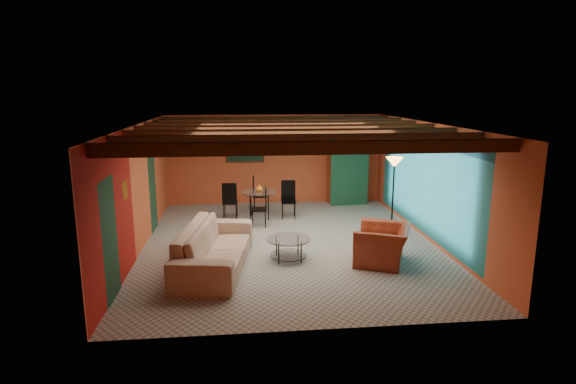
{
  "coord_description": "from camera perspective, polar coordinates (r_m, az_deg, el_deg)",
  "views": [
    {
      "loc": [
        -1.11,
        -10.21,
        3.43
      ],
      "look_at": [
        0.0,
        0.2,
        1.15
      ],
      "focal_mm": 29.42,
      "sensor_mm": 36.0,
      "label": 1
    }
  ],
  "objects": [
    {
      "name": "vase",
      "position": [
        12.67,
        -3.51,
        1.74
      ],
      "size": [
        0.2,
        0.2,
        0.2
      ],
      "primitive_type": "imported",
      "rotation": [
        0.0,
        0.0,
        -0.04
      ],
      "color": "orange",
      "rests_on": "dining_table"
    },
    {
      "name": "potted_plant",
      "position": [
        14.35,
        7.33,
        7.36
      ],
      "size": [
        0.52,
        0.49,
        0.47
      ],
      "primitive_type": "imported",
      "rotation": [
        0.0,
        0.0,
        -0.38
      ],
      "color": "#26661E",
      "rests_on": "armoire"
    },
    {
      "name": "armchair",
      "position": [
        9.72,
        11.35,
        -6.25
      ],
      "size": [
        1.4,
        1.48,
        0.76
      ],
      "primitive_type": "imported",
      "rotation": [
        0.0,
        0.0,
        -1.98
      ],
      "color": "maroon",
      "rests_on": "ground"
    },
    {
      "name": "floor_lamp",
      "position": [
        11.09,
        12.55,
        -0.82
      ],
      "size": [
        0.52,
        0.52,
        1.95
      ],
      "primitive_type": null,
      "rotation": [
        0.0,
        0.0,
        -0.41
      ],
      "color": "black",
      "rests_on": "ground"
    },
    {
      "name": "sofa",
      "position": [
        9.39,
        -8.84,
        -6.55
      ],
      "size": [
        1.56,
        3.04,
        0.85
      ],
      "primitive_type": "imported",
      "rotation": [
        0.0,
        0.0,
        1.42
      ],
      "color": "#A37F69",
      "rests_on": "ground"
    },
    {
      "name": "painting",
      "position": [
        14.29,
        -5.21,
        5.07
      ],
      "size": [
        1.05,
        0.03,
        0.65
      ],
      "primitive_type": "cube",
      "color": "black",
      "rests_on": "wall_back"
    },
    {
      "name": "room",
      "position": [
        10.44,
        0.05,
        6.4
      ],
      "size": [
        6.52,
        8.01,
        2.71
      ],
      "color": "gray",
      "rests_on": "ground"
    },
    {
      "name": "coffee_table",
      "position": [
        9.74,
        0.07,
        -6.89
      ],
      "size": [
        0.92,
        0.92,
        0.46
      ],
      "primitive_type": null,
      "rotation": [
        0.0,
        0.0,
        0.02
      ],
      "color": "white",
      "rests_on": "ground"
    },
    {
      "name": "dining_table",
      "position": [
        12.79,
        -3.47,
        -0.94
      ],
      "size": [
        2.09,
        2.09,
        1.02
      ],
      "primitive_type": null,
      "rotation": [
        0.0,
        0.0,
        -0.07
      ],
      "color": "silver",
      "rests_on": "ground"
    },
    {
      "name": "armoire",
      "position": [
        14.51,
        7.2,
        2.52
      ],
      "size": [
        1.18,
        0.66,
        1.99
      ],
      "primitive_type": "cube",
      "rotation": [
        0.0,
        0.0,
        0.09
      ],
      "color": "brown",
      "rests_on": "ground"
    },
    {
      "name": "ceiling_fan",
      "position": [
        10.33,
        0.12,
        6.34
      ],
      "size": [
        1.5,
        1.5,
        0.44
      ],
      "primitive_type": null,
      "color": "#472614",
      "rests_on": "ceiling"
    }
  ]
}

